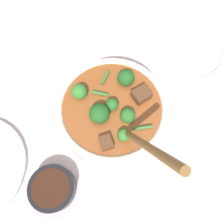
{
  "coord_description": "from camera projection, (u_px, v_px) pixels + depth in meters",
  "views": [
    {
      "loc": [
        -0.16,
        0.06,
        0.52
      ],
      "look_at": [
        0.0,
        0.0,
        0.07
      ],
      "focal_mm": 35.0,
      "sensor_mm": 36.0,
      "label": 1
    }
  ],
  "objects": [
    {
      "name": "ground_plane",
      "position": [
        112.0,
        123.0,
        0.55
      ],
      "size": [
        4.0,
        4.0,
        0.0
      ],
      "primitive_type": "plane",
      "color": "silver"
    },
    {
      "name": "empty_plate",
      "position": [
        186.0,
        48.0,
        0.62
      ],
      "size": [
        0.23,
        0.23,
        0.02
      ],
      "color": "white",
      "rests_on": "ground_plane"
    },
    {
      "name": "condiment_bowl",
      "position": [
        52.0,
        188.0,
        0.47
      ],
      "size": [
        0.1,
        0.1,
        0.04
      ],
      "color": "black",
      "rests_on": "ground_plane"
    },
    {
      "name": "stew_bowl",
      "position": [
        112.0,
        113.0,
        0.48
      ],
      "size": [
        0.29,
        0.24,
        0.31
      ],
      "color": "white",
      "rests_on": "ground_plane"
    }
  ]
}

